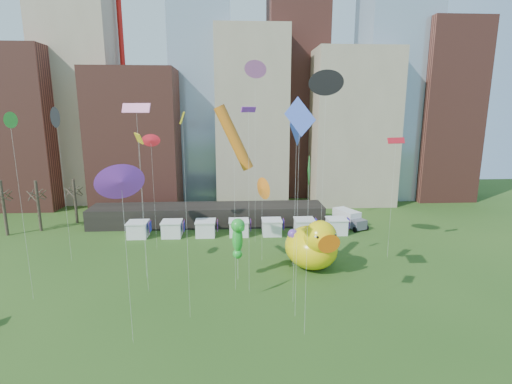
{
  "coord_description": "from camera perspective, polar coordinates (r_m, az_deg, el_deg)",
  "views": [
    {
      "loc": [
        0.3,
        -19.72,
        18.67
      ],
      "look_at": [
        2.14,
        11.26,
        12.0
      ],
      "focal_mm": 27.0,
      "sensor_mm": 36.0,
      "label": 1
    }
  ],
  "objects": [
    {
      "name": "kite_2",
      "position": [
        51.07,
        -27.46,
        9.76
      ],
      "size": [
        1.78,
        2.03,
        18.98
      ],
      "color": "silver",
      "rests_on": "ground"
    },
    {
      "name": "kite_14",
      "position": [
        37.87,
        -3.31,
        7.99
      ],
      "size": [
        3.84,
        1.22,
        19.19
      ],
      "color": "silver",
      "rests_on": "ground"
    },
    {
      "name": "vendor_tents",
      "position": [
        58.43,
        -2.55,
        -5.38
      ],
      "size": [
        33.24,
        2.8,
        2.4
      ],
      "color": "white",
      "rests_on": "ground"
    },
    {
      "name": "pavilion",
      "position": [
        64.18,
        -7.13,
        -3.39
      ],
      "size": [
        38.0,
        6.0,
        3.2
      ],
      "primitive_type": "cube",
      "color": "black",
      "rests_on": "ground"
    },
    {
      "name": "seahorse_green",
      "position": [
        42.41,
        -2.75,
        -6.42
      ],
      "size": [
        2.01,
        2.24,
        7.09
      ],
      "rotation": [
        0.0,
        0.0,
        0.39
      ],
      "color": "silver",
      "rests_on": "ground"
    },
    {
      "name": "kite_11",
      "position": [
        30.07,
        7.86,
        2.54
      ],
      "size": [
        0.69,
        2.35,
        15.21
      ],
      "color": "silver",
      "rests_on": "ground"
    },
    {
      "name": "kite_0",
      "position": [
        49.64,
        20.03,
        7.02
      ],
      "size": [
        2.36,
        0.94,
        15.37
      ],
      "color": "silver",
      "rests_on": "ground"
    },
    {
      "name": "box_truck",
      "position": [
        64.51,
        13.55,
        -3.8
      ],
      "size": [
        4.37,
        6.51,
        2.61
      ],
      "rotation": [
        0.0,
        0.0,
        0.39
      ],
      "color": "white",
      "rests_on": "ground"
    },
    {
      "name": "kite_9",
      "position": [
        53.07,
        -0.14,
        17.68
      ],
      "size": [
        2.16,
        1.43,
        25.01
      ],
      "color": "silver",
      "rests_on": "ground"
    },
    {
      "name": "kite_1",
      "position": [
        42.51,
        -17.34,
        11.63
      ],
      "size": [
        3.19,
        1.49,
        19.31
      ],
      "color": "silver",
      "rests_on": "ground"
    },
    {
      "name": "kite_6",
      "position": [
        46.67,
        0.91,
        0.52
      ],
      "size": [
        1.16,
        2.6,
        10.6
      ],
      "color": "silver",
      "rests_on": "ground"
    },
    {
      "name": "kite_7",
      "position": [
        37.14,
        -1.12,
        11.5
      ],
      "size": [
        1.53,
        1.23,
        18.93
      ],
      "color": "silver",
      "rests_on": "ground"
    },
    {
      "name": "bare_trees",
      "position": [
        69.1,
        -29.47,
        -1.71
      ],
      "size": [
        8.44,
        6.44,
        8.5
      ],
      "color": "#382B21",
      "rests_on": "ground"
    },
    {
      "name": "kite_5",
      "position": [
        35.31,
        6.04,
        9.26
      ],
      "size": [
        1.75,
        3.0,
        18.88
      ],
      "color": "silver",
      "rests_on": "ground"
    },
    {
      "name": "small_duck",
      "position": [
        51.57,
        8.9,
        -7.66
      ],
      "size": [
        3.43,
        4.07,
        2.9
      ],
      "rotation": [
        0.0,
        0.0,
        0.24
      ],
      "color": "white",
      "rests_on": "ground"
    },
    {
      "name": "kite_12",
      "position": [
        39.14,
        -16.98,
        7.5
      ],
      "size": [
        1.56,
        3.04,
        16.43
      ],
      "color": "silver",
      "rests_on": "ground"
    },
    {
      "name": "kite_4",
      "position": [
        32.76,
        -10.84,
        10.59
      ],
      "size": [
        0.8,
        3.21,
        18.51
      ],
      "color": "silver",
      "rests_on": "ground"
    },
    {
      "name": "kite_3",
      "position": [
        42.12,
        -32.66,
        8.83
      ],
      "size": [
        0.22,
        1.49,
        18.47
      ],
      "color": "silver",
      "rests_on": "ground"
    },
    {
      "name": "skyline",
      "position": [
        80.85,
        -2.07,
        14.09
      ],
      "size": [
        101.0,
        23.0,
        68.0
      ],
      "color": "brown",
      "rests_on": "ground"
    },
    {
      "name": "kite_8",
      "position": [
        51.66,
        -15.32,
        7.32
      ],
      "size": [
        1.59,
        0.26,
        15.56
      ],
      "color": "silver",
      "rests_on": "ground"
    },
    {
      "name": "big_duck",
      "position": [
        46.43,
        8.43,
        -7.8
      ],
      "size": [
        7.7,
        9.05,
        6.43
      ],
      "rotation": [
        0.0,
        0.0,
        0.26
      ],
      "color": "yellow",
      "rests_on": "ground"
    },
    {
      "name": "kite_13",
      "position": [
        32.48,
        6.47,
        10.56
      ],
      "size": [
        2.25,
        2.39,
        19.71
      ],
      "color": "silver",
      "rests_on": "ground"
    },
    {
      "name": "kite_10",
      "position": [
        44.3,
        10.38,
        15.61
      ],
      "size": [
        2.43,
        1.92,
        22.91
      ],
      "color": "silver",
      "rests_on": "ground"
    },
    {
      "name": "kite_15",
      "position": [
        30.45,
        -19.35,
        1.42
      ],
      "size": [
        2.26,
        1.86,
        14.69
      ],
      "color": "silver",
      "rests_on": "ground"
    },
    {
      "name": "seahorse_purple",
      "position": [
        46.64,
        5.48,
        -7.23
      ],
      "size": [
        1.36,
        1.63,
        4.75
      ],
      "rotation": [
        0.0,
        0.0,
        -0.14
      ],
      "color": "silver",
      "rests_on": "ground"
    }
  ]
}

